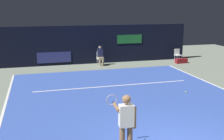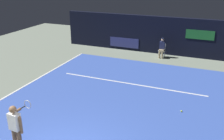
% 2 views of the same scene
% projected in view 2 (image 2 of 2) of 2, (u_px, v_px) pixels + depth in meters
% --- Properties ---
extents(ground_plane, '(28.55, 28.55, 0.00)m').
position_uv_depth(ground_plane, '(116.00, 100.00, 11.78)').
color(ground_plane, gray).
extents(court_surface, '(9.86, 11.33, 0.01)m').
position_uv_depth(court_surface, '(116.00, 100.00, 11.78)').
color(court_surface, '#3856B2').
rests_on(court_surface, ground).
extents(line_sideline_right, '(0.10, 11.33, 0.01)m').
position_uv_depth(line_sideline_right, '(29.00, 83.00, 13.51)').
color(line_sideline_right, white).
rests_on(line_sideline_right, court_surface).
extents(line_service, '(7.69, 0.10, 0.01)m').
position_uv_depth(line_service, '(130.00, 84.00, 13.49)').
color(line_service, white).
rests_on(line_service, court_surface).
extents(back_wall, '(13.93, 0.33, 2.60)m').
position_uv_depth(back_wall, '(158.00, 35.00, 18.15)').
color(back_wall, black).
rests_on(back_wall, ground).
extents(tennis_player, '(0.57, 0.95, 1.73)m').
position_uv_depth(tennis_player, '(16.00, 127.00, 8.02)').
color(tennis_player, '#8C6647').
rests_on(tennis_player, ground).
extents(line_judge_on_chair, '(0.45, 0.54, 1.32)m').
position_uv_depth(line_judge_on_chair, '(162.00, 48.00, 17.42)').
color(line_judge_on_chair, white).
rests_on(line_judge_on_chair, ground).
extents(tennis_ball, '(0.07, 0.07, 0.07)m').
position_uv_depth(tennis_ball, '(181.00, 111.00, 10.79)').
color(tennis_ball, '#CCE033').
rests_on(tennis_ball, court_surface).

